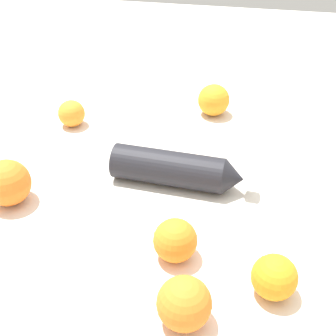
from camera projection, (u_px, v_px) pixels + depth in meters
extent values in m
plane|color=silver|center=(188.00, 177.00, 0.87)|extent=(2.40, 2.40, 0.00)
cylinder|color=black|center=(168.00, 168.00, 0.84)|extent=(0.21, 0.08, 0.07)
cone|color=black|center=(234.00, 178.00, 0.81)|extent=(0.04, 0.07, 0.07)
cylinder|color=white|center=(249.00, 180.00, 0.81)|extent=(0.02, 0.04, 0.03)
sphere|color=orange|center=(274.00, 277.00, 0.62)|extent=(0.06, 0.06, 0.06)
sphere|color=orange|center=(214.00, 100.00, 1.06)|extent=(0.07, 0.07, 0.07)
sphere|color=orange|center=(7.00, 183.00, 0.79)|extent=(0.08, 0.08, 0.08)
sphere|color=orange|center=(72.00, 113.00, 1.02)|extent=(0.06, 0.06, 0.06)
sphere|color=orange|center=(175.00, 240.00, 0.68)|extent=(0.07, 0.07, 0.07)
sphere|color=orange|center=(184.00, 303.00, 0.58)|extent=(0.07, 0.07, 0.07)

